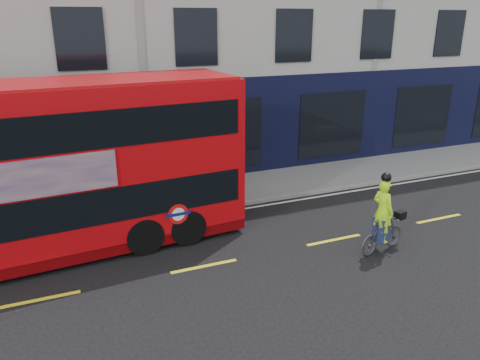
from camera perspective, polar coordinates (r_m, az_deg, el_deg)
ground at (r=11.27m, az=-1.90°, el=-13.96°), size 120.00×120.00×0.00m
pavement at (r=16.84m, az=-9.79°, el=-2.37°), size 60.00×3.00×0.12m
kerb at (r=15.48m, az=-8.51°, el=-4.24°), size 60.00×0.12×0.13m
road_edge_line at (r=15.24m, az=-8.21°, el=-4.87°), size 58.00×0.10×0.01m
lane_dashes at (r=12.48m, az=-4.39°, el=-10.44°), size 58.00×0.12×0.01m
bus at (r=13.21m, az=-24.74°, el=0.78°), size 11.72×3.50×4.66m
cyclist at (r=13.42m, az=17.00°, el=-5.31°), size 1.72×0.81×2.33m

